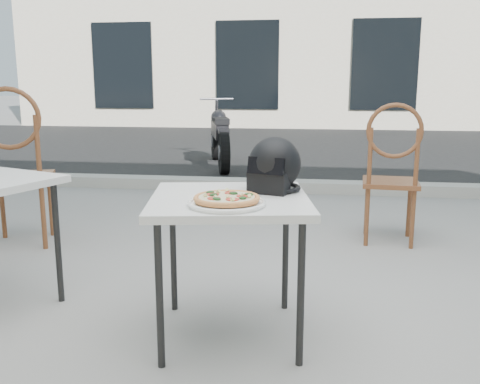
# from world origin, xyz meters

# --- Properties ---
(ground) EXTENTS (80.00, 80.00, 0.00)m
(ground) POSITION_xyz_m (0.00, 0.00, 0.00)
(ground) COLOR gray
(ground) RESTS_ON ground
(street_asphalt) EXTENTS (30.00, 8.00, 0.00)m
(street_asphalt) POSITION_xyz_m (0.00, 7.00, 0.00)
(street_asphalt) COLOR black
(street_asphalt) RESTS_ON ground
(curb) EXTENTS (30.00, 0.25, 0.12)m
(curb) POSITION_xyz_m (0.00, 3.00, 0.06)
(curb) COLOR #A09E95
(curb) RESTS_ON ground
(building_across) EXTENTS (16.00, 6.06, 7.00)m
(building_across) POSITION_xyz_m (-0.00, 13.99, 3.50)
(building_across) COLOR #EDE1C6
(building_across) RESTS_ON ground
(cafe_table_main) EXTENTS (0.82, 0.82, 0.68)m
(cafe_table_main) POSITION_xyz_m (-0.31, -0.48, 0.62)
(cafe_table_main) COLOR silver
(cafe_table_main) RESTS_ON ground
(plate) EXTENTS (0.35, 0.35, 0.02)m
(plate) POSITION_xyz_m (-0.30, -0.66, 0.69)
(plate) COLOR white
(plate) RESTS_ON cafe_table_main
(pizza) EXTENTS (0.29, 0.29, 0.04)m
(pizza) POSITION_xyz_m (-0.30, -0.66, 0.71)
(pizza) COLOR #E59653
(pizza) RESTS_ON plate
(helmet) EXTENTS (0.32, 0.32, 0.26)m
(helmet) POSITION_xyz_m (-0.13, -0.31, 0.80)
(helmet) COLOR black
(helmet) RESTS_ON cafe_table_main
(cafe_chair_main) EXTENTS (0.43, 0.43, 1.05)m
(cafe_chair_main) POSITION_xyz_m (0.63, 1.14, 0.59)
(cafe_chair_main) COLOR brown
(cafe_chair_main) RESTS_ON ground
(cafe_chair_side) EXTENTS (0.57, 0.57, 1.17)m
(cafe_chair_side) POSITION_xyz_m (-2.06, 0.69, 0.65)
(cafe_chair_side) COLOR brown
(cafe_chair_side) RESTS_ON ground
(motorcycle) EXTENTS (0.67, 1.89, 0.96)m
(motorcycle) POSITION_xyz_m (-1.29, 4.66, 0.42)
(motorcycle) COLOR black
(motorcycle) RESTS_ON street_asphalt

